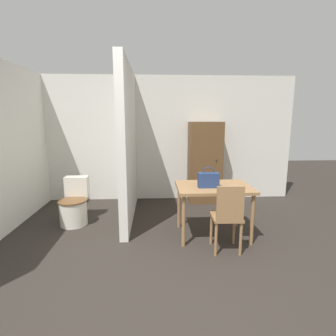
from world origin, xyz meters
The scene contains 8 objects.
ground_plane centered at (0.00, 0.00, 0.00)m, with size 16.00×16.00×0.00m, color #2D2823.
wall_back centered at (0.00, 3.28, 1.25)m, with size 5.49×0.12×2.50m.
partition_wall centered at (-0.52, 2.23, 1.25)m, with size 0.12×1.99×2.50m.
dining_table centered at (0.73, 1.40, 0.65)m, with size 1.03×0.74×0.74m.
wooden_chair centered at (0.80, 0.91, 0.48)m, with size 0.38×0.38×0.88m.
toilet centered at (-1.38, 1.96, 0.29)m, with size 0.44×0.59×0.72m.
handbag centered at (0.63, 1.32, 0.84)m, with size 0.28×0.12×0.29m.
wooden_cabinet centered at (0.91, 2.98, 0.80)m, with size 0.64×0.47×1.60m.
Camera 1 is at (-0.10, -2.11, 1.66)m, focal length 28.00 mm.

